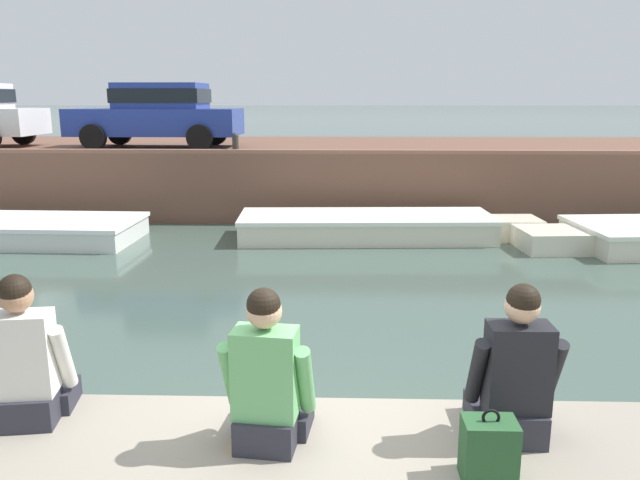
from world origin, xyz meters
The scene contains 12 objects.
ground_plane centered at (0.00, 4.92, 0.00)m, with size 400.00×400.00×0.00m, color #42564C.
far_quay_wall centered at (0.00, 12.83, 0.79)m, with size 60.00×6.00×1.57m, color brown.
far_wall_coping centered at (0.00, 9.95, 1.61)m, with size 60.00×0.24×0.08m, color brown.
boat_moored_central_cream centered at (0.90, 8.43, 0.25)m, with size 6.05×1.92×0.50m.
car_left_inner_blue centered at (-4.29, 11.49, 2.42)m, with size 4.07×1.96×1.54m.
mooring_bollard_mid centered at (-2.20, 10.08, 1.81)m, with size 0.15×0.15×0.45m.
person_seated_left centered at (-1.82, -0.34, 1.18)m, with size 0.57×0.57×0.96m.
person_seated_right centered at (-0.30, -0.56, 1.18)m, with size 0.56×0.56×0.96m.
person_seated_middle centered at (1.14, -0.44, 1.18)m, with size 0.53×0.52×0.96m.
bottle_drink centered at (-0.32, -0.63, 0.91)m, with size 0.06×0.06×0.20m.
backpack_on_ledge centered at (0.90, -0.88, 0.98)m, with size 0.28×0.24×0.41m.
snack_bag centered at (-0.41, -0.66, 0.86)m, with size 0.18×0.12×0.10m, color orange.
Camera 1 is at (0.10, -3.86, 2.79)m, focal length 35.00 mm.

